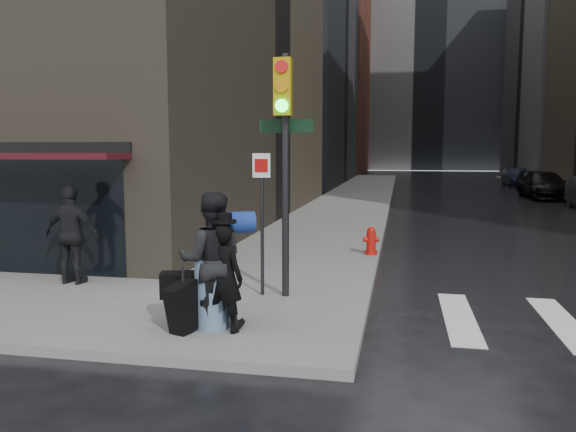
{
  "coord_description": "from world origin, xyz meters",
  "views": [
    {
      "loc": [
        2.49,
        -8.45,
        2.76
      ],
      "look_at": [
        0.04,
        3.78,
        1.3
      ],
      "focal_mm": 35.0,
      "sensor_mm": 36.0,
      "label": 1
    }
  ],
  "objects_px": {
    "man_overcoat": "(217,282)",
    "man_jeans": "(211,260)",
    "traffic_light": "(282,142)",
    "parked_car_4": "(533,180)",
    "parked_car_5": "(515,177)",
    "parked_car_3": "(544,185)",
    "man_greycoat": "(72,234)",
    "fire_hydrant": "(371,242)"
  },
  "relations": [
    {
      "from": "man_overcoat",
      "to": "man_jeans",
      "type": "bearing_deg",
      "value": -31.78
    },
    {
      "from": "man_overcoat",
      "to": "traffic_light",
      "type": "height_order",
      "value": "traffic_light"
    },
    {
      "from": "parked_car_4",
      "to": "parked_car_5",
      "type": "height_order",
      "value": "parked_car_4"
    },
    {
      "from": "traffic_light",
      "to": "man_jeans",
      "type": "bearing_deg",
      "value": -110.86
    },
    {
      "from": "parked_car_3",
      "to": "traffic_light",
      "type": "bearing_deg",
      "value": -112.39
    },
    {
      "from": "parked_car_4",
      "to": "parked_car_5",
      "type": "relative_size",
      "value": 1.04
    },
    {
      "from": "man_overcoat",
      "to": "man_jeans",
      "type": "relative_size",
      "value": 0.87
    },
    {
      "from": "man_greycoat",
      "to": "parked_car_5",
      "type": "relative_size",
      "value": 0.46
    },
    {
      "from": "man_overcoat",
      "to": "parked_car_4",
      "type": "relative_size",
      "value": 0.4
    },
    {
      "from": "fire_hydrant",
      "to": "man_jeans",
      "type": "bearing_deg",
      "value": -107.52
    },
    {
      "from": "man_greycoat",
      "to": "fire_hydrant",
      "type": "xyz_separation_m",
      "value": [
        5.59,
        4.29,
        -0.66
      ]
    },
    {
      "from": "traffic_light",
      "to": "parked_car_5",
      "type": "bearing_deg",
      "value": 72.64
    },
    {
      "from": "man_overcoat",
      "to": "traffic_light",
      "type": "xyz_separation_m",
      "value": [
        0.53,
        2.06,
        2.02
      ]
    },
    {
      "from": "fire_hydrant",
      "to": "parked_car_3",
      "type": "bearing_deg",
      "value": 66.64
    },
    {
      "from": "man_overcoat",
      "to": "parked_car_5",
      "type": "height_order",
      "value": "man_overcoat"
    },
    {
      "from": "parked_car_3",
      "to": "parked_car_4",
      "type": "bearing_deg",
      "value": 83.61
    },
    {
      "from": "traffic_light",
      "to": "parked_car_5",
      "type": "relative_size",
      "value": 1.0
    },
    {
      "from": "fire_hydrant",
      "to": "parked_car_4",
      "type": "distance_m",
      "value": 28.12
    },
    {
      "from": "man_jeans",
      "to": "traffic_light",
      "type": "bearing_deg",
      "value": -127.06
    },
    {
      "from": "man_jeans",
      "to": "fire_hydrant",
      "type": "distance_m",
      "value": 6.72
    },
    {
      "from": "man_jeans",
      "to": "parked_car_4",
      "type": "height_order",
      "value": "man_jeans"
    },
    {
      "from": "man_jeans",
      "to": "parked_car_3",
      "type": "distance_m",
      "value": 28.92
    },
    {
      "from": "man_jeans",
      "to": "parked_car_4",
      "type": "xyz_separation_m",
      "value": [
        11.49,
        32.85,
        -0.41
      ]
    },
    {
      "from": "man_greycoat",
      "to": "parked_car_5",
      "type": "distance_m",
      "value": 39.79
    },
    {
      "from": "man_jeans",
      "to": "parked_car_3",
      "type": "bearing_deg",
      "value": -129.23
    },
    {
      "from": "parked_car_3",
      "to": "parked_car_4",
      "type": "distance_m",
      "value": 6.07
    },
    {
      "from": "parked_car_4",
      "to": "parked_car_5",
      "type": "bearing_deg",
      "value": 93.74
    },
    {
      "from": "man_jeans",
      "to": "parked_car_5",
      "type": "distance_m",
      "value": 40.56
    },
    {
      "from": "man_greycoat",
      "to": "traffic_light",
      "type": "xyz_separation_m",
      "value": [
        4.26,
        -0.21,
        1.77
      ]
    },
    {
      "from": "traffic_light",
      "to": "parked_car_3",
      "type": "distance_m",
      "value": 27.01
    },
    {
      "from": "man_greycoat",
      "to": "fire_hydrant",
      "type": "bearing_deg",
      "value": -140.69
    },
    {
      "from": "traffic_light",
      "to": "fire_hydrant",
      "type": "xyz_separation_m",
      "value": [
        1.34,
        4.5,
        -2.44
      ]
    },
    {
      "from": "traffic_light",
      "to": "parked_car_4",
      "type": "bearing_deg",
      "value": 69.74
    },
    {
      "from": "man_greycoat",
      "to": "man_jeans",
      "type": "bearing_deg",
      "value": 151.65
    },
    {
      "from": "man_jeans",
      "to": "man_greycoat",
      "type": "distance_m",
      "value": 4.14
    },
    {
      "from": "fire_hydrant",
      "to": "parked_car_5",
      "type": "distance_m",
      "value": 33.88
    },
    {
      "from": "parked_car_4",
      "to": "fire_hydrant",
      "type": "bearing_deg",
      "value": -105.59
    },
    {
      "from": "man_jeans",
      "to": "fire_hydrant",
      "type": "xyz_separation_m",
      "value": [
        2.01,
        6.37,
        -0.7
      ]
    },
    {
      "from": "parked_car_5",
      "to": "traffic_light",
      "type": "bearing_deg",
      "value": -106.33
    },
    {
      "from": "man_greycoat",
      "to": "parked_car_4",
      "type": "distance_m",
      "value": 34.26
    },
    {
      "from": "man_overcoat",
      "to": "parked_car_4",
      "type": "bearing_deg",
      "value": -88.67
    },
    {
      "from": "man_greycoat",
      "to": "man_overcoat",
      "type": "bearing_deg",
      "value": 150.5
    }
  ]
}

